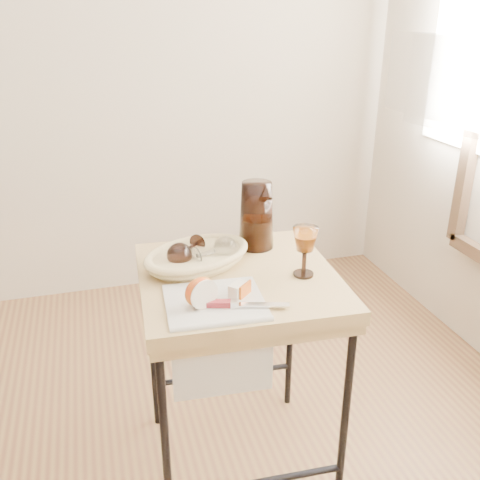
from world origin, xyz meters
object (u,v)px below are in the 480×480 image
object	(u,v)px
pitcher	(256,215)
table_knife	(238,303)
tea_towel	(215,302)
bread_basket	(197,258)
apple_half	(200,292)
side_table	(238,375)
goblet_lying_b	(213,251)
wine_goblet	(305,251)
goblet_lying_a	(187,250)

from	to	relation	value
pitcher	table_knife	xyz separation A→B (m)	(-0.17, -0.38, -0.10)
tea_towel	table_knife	xyz separation A→B (m)	(0.05, -0.05, 0.01)
tea_towel	bread_basket	distance (m)	0.24
apple_half	table_knife	size ratio (longest dim) A/B	0.36
table_knife	tea_towel	bearing A→B (deg)	154.99
side_table	apple_half	world-z (taller)	apple_half
pitcher	bread_basket	bearing A→B (deg)	-140.85
apple_half	pitcher	bearing A→B (deg)	30.82
goblet_lying_b	apple_half	size ratio (longest dim) A/B	1.37
wine_goblet	table_knife	bearing A→B (deg)	-151.33
goblet_lying_a	table_knife	distance (m)	0.31
side_table	table_knife	world-z (taller)	table_knife
goblet_lying_b	goblet_lying_a	bearing A→B (deg)	136.98
pitcher	goblet_lying_a	bearing A→B (deg)	-146.01
wine_goblet	apple_half	size ratio (longest dim) A/B	1.74
goblet_lying_a	pitcher	xyz separation A→B (m)	(0.25, 0.07, 0.06)
side_table	tea_towel	distance (m)	0.42
side_table	tea_towel	world-z (taller)	tea_towel
side_table	goblet_lying_a	size ratio (longest dim) A/B	5.92
goblet_lying_a	wine_goblet	size ratio (longest dim) A/B	0.81
wine_goblet	apple_half	bearing A→B (deg)	-163.68
apple_half	bread_basket	bearing A→B (deg)	58.44
pitcher	apple_half	world-z (taller)	pitcher
bread_basket	table_knife	bearing A→B (deg)	-103.09
goblet_lying_b	bread_basket	bearing A→B (deg)	138.81
wine_goblet	goblet_lying_a	bearing A→B (deg)	152.35
apple_half	tea_towel	bearing A→B (deg)	-4.73
tea_towel	goblet_lying_a	size ratio (longest dim) A/B	2.10
tea_towel	apple_half	world-z (taller)	apple_half
tea_towel	apple_half	size ratio (longest dim) A/B	2.97
goblet_lying_a	side_table	bearing A→B (deg)	94.52
pitcher	side_table	bearing A→B (deg)	-104.99
bread_basket	pitcher	distance (m)	0.25
bread_basket	wine_goblet	size ratio (longest dim) A/B	2.01
pitcher	table_knife	size ratio (longest dim) A/B	1.06
side_table	table_knife	size ratio (longest dim) A/B	3.01
wine_goblet	table_knife	xyz separation A→B (m)	(-0.24, -0.13, -0.06)
side_table	goblet_lying_b	xyz separation A→B (m)	(-0.06, 0.07, 0.43)
tea_towel	pitcher	distance (m)	0.41
side_table	bread_basket	size ratio (longest dim) A/B	2.39
bread_basket	pitcher	bearing A→B (deg)	-0.93
tea_towel	goblet_lying_b	world-z (taller)	goblet_lying_b
goblet_lying_a	goblet_lying_b	size ratio (longest dim) A/B	1.03
apple_half	table_knife	distance (m)	0.11
side_table	table_knife	bearing A→B (deg)	-106.16
bread_basket	tea_towel	bearing A→B (deg)	-113.48
wine_goblet	pitcher	bearing A→B (deg)	106.77
side_table	tea_towel	bearing A→B (deg)	-126.22
bread_basket	goblet_lying_b	size ratio (longest dim) A/B	2.56
bread_basket	goblet_lying_b	xyz separation A→B (m)	(0.05, -0.02, 0.03)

